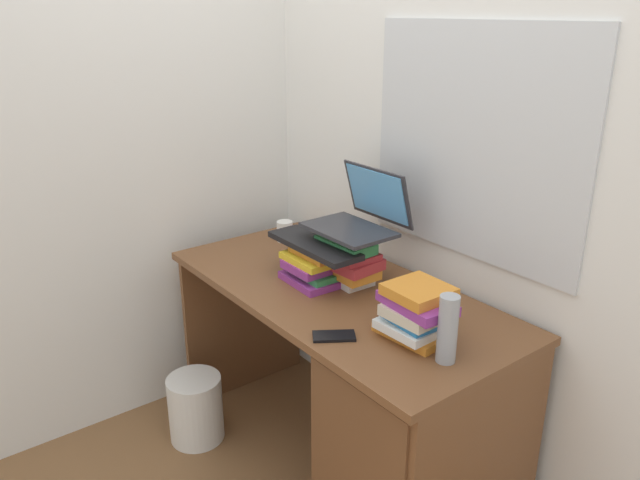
% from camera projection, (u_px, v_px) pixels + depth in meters
% --- Properties ---
extents(ground_plane, '(6.00, 6.00, 0.00)m').
position_uv_depth(ground_plane, '(336.00, 458.00, 2.59)').
color(ground_plane, brown).
extents(wall_back, '(6.00, 0.06, 2.60)m').
position_uv_depth(wall_back, '(418.00, 138.00, 2.35)').
color(wall_back, white).
rests_on(wall_back, ground).
extents(wall_left, '(0.05, 6.00, 2.60)m').
position_uv_depth(wall_left, '(218.00, 118.00, 2.78)').
color(wall_left, silver).
rests_on(wall_left, ground).
extents(desk, '(1.44, 0.67, 0.78)m').
position_uv_depth(desk, '(397.00, 419.00, 2.15)').
color(desk, brown).
rests_on(desk, ground).
extents(book_stack_tall, '(0.26, 0.18, 0.20)m').
position_uv_depth(book_stack_tall, '(348.00, 257.00, 2.34)').
color(book_stack_tall, white).
rests_on(book_stack_tall, desk).
extents(book_stack_keyboard_riser, '(0.23, 0.20, 0.14)m').
position_uv_depth(book_stack_keyboard_riser, '(314.00, 265.00, 2.35)').
color(book_stack_keyboard_riser, '#8C338C').
rests_on(book_stack_keyboard_riser, desk).
extents(book_stack_side, '(0.26, 0.19, 0.18)m').
position_uv_depth(book_stack_side, '(416.00, 312.00, 1.94)').
color(book_stack_side, orange).
rests_on(book_stack_side, desk).
extents(laptop, '(0.33, 0.29, 0.23)m').
position_uv_depth(laptop, '(361.00, 215.00, 2.32)').
color(laptop, '#2D2D33').
rests_on(laptop, book_stack_tall).
extents(keyboard, '(0.42, 0.14, 0.02)m').
position_uv_depth(keyboard, '(314.00, 245.00, 2.32)').
color(keyboard, black).
rests_on(keyboard, book_stack_keyboard_riser).
extents(computer_mouse, '(0.06, 0.10, 0.04)m').
position_uv_depth(computer_mouse, '(397.00, 310.00, 2.11)').
color(computer_mouse, '#A5A8AD').
rests_on(computer_mouse, desk).
extents(mug, '(0.11, 0.07, 0.09)m').
position_uv_depth(mug, '(285.00, 231.00, 2.77)').
color(mug, white).
rests_on(mug, desk).
extents(water_bottle, '(0.06, 0.06, 0.21)m').
position_uv_depth(water_bottle, '(448.00, 329.00, 1.81)').
color(water_bottle, '#999EA5').
rests_on(water_bottle, desk).
extents(cell_phone, '(0.13, 0.15, 0.01)m').
position_uv_depth(cell_phone, '(334.00, 336.00, 1.97)').
color(cell_phone, black).
rests_on(cell_phone, desk).
extents(wastebasket, '(0.23, 0.23, 0.29)m').
position_uv_depth(wastebasket, '(196.00, 408.00, 2.67)').
color(wastebasket, silver).
rests_on(wastebasket, ground).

